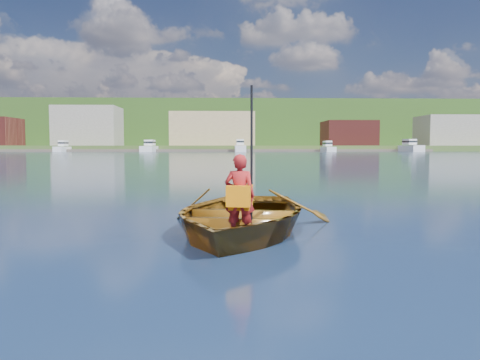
{
  "coord_description": "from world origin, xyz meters",
  "views": [
    {
      "loc": [
        -0.2,
        -6.61,
        1.39
      ],
      "look_at": [
        0.02,
        0.94,
        0.86
      ],
      "focal_mm": 35.0,
      "sensor_mm": 36.0,
      "label": 1
    }
  ],
  "objects_px": {
    "child_paddler": "(240,195)",
    "dock": "(237,150)",
    "rowboat": "(240,215)",
    "marina_yachts": "(193,147)"
  },
  "relations": [
    {
      "from": "rowboat",
      "to": "marina_yachts",
      "type": "bearing_deg",
      "value": 94.27
    },
    {
      "from": "dock",
      "to": "rowboat",
      "type": "bearing_deg",
      "value": -91.28
    },
    {
      "from": "dock",
      "to": "marina_yachts",
      "type": "height_order",
      "value": "marina_yachts"
    },
    {
      "from": "rowboat",
      "to": "marina_yachts",
      "type": "distance_m",
      "value": 142.79
    },
    {
      "from": "child_paddler",
      "to": "dock",
      "type": "relative_size",
      "value": 0.01
    },
    {
      "from": "rowboat",
      "to": "dock",
      "type": "bearing_deg",
      "value": 88.72
    },
    {
      "from": "rowboat",
      "to": "marina_yachts",
      "type": "relative_size",
      "value": 0.03
    },
    {
      "from": "rowboat",
      "to": "child_paddler",
      "type": "distance_m",
      "value": 1.0
    },
    {
      "from": "rowboat",
      "to": "dock",
      "type": "relative_size",
      "value": 0.03
    },
    {
      "from": "dock",
      "to": "marina_yachts",
      "type": "xyz_separation_m",
      "value": [
        -13.9,
        -4.67,
        1.0
      ]
    }
  ]
}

